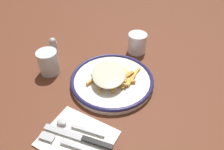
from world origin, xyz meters
TOP-DOWN VIEW (x-y plane):
  - ground_plane at (0.00, 0.00)m, footprint 2.60×2.60m
  - plate at (0.00, 0.00)m, footprint 0.30×0.30m
  - fries_heap at (-0.00, 0.00)m, footprint 0.20×0.18m
  - napkin at (-0.25, -0.01)m, footprint 0.17×0.21m
  - fork at (-0.28, -0.00)m, footprint 0.04×0.18m
  - knife at (-0.25, -0.03)m, footprint 0.04×0.21m
  - spoon at (-0.23, 0.02)m, footprint 0.03×0.15m
  - water_glass at (-0.05, 0.24)m, footprint 0.08×0.08m
  - coffee_mug at (0.23, -0.01)m, footprint 0.11×0.08m
  - salt_shaker at (0.07, 0.31)m, footprint 0.03×0.03m

SIDE VIEW (x-z plane):
  - ground_plane at x=0.00m, z-range 0.00..0.00m
  - napkin at x=-0.25m, z-range 0.00..0.01m
  - fork at x=-0.28m, z-range 0.01..0.01m
  - knife at x=-0.25m, z-range 0.01..0.02m
  - plate at x=0.00m, z-range 0.00..0.03m
  - spoon at x=-0.23m, z-range 0.01..0.02m
  - salt_shaker at x=0.07m, z-range 0.00..0.07m
  - fries_heap at x=0.00m, z-range 0.02..0.06m
  - coffee_mug at x=0.23m, z-range 0.00..0.08m
  - water_glass at x=-0.05m, z-range 0.00..0.09m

